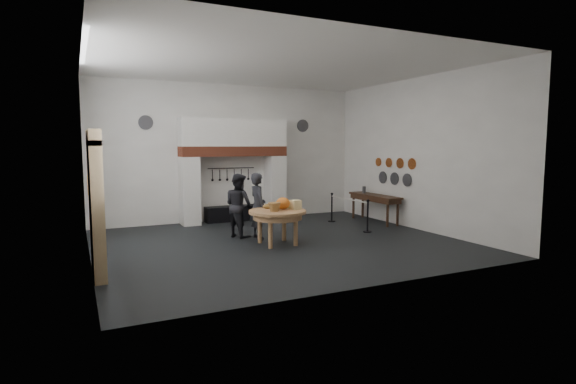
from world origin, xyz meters
name	(u,v)px	position (x,y,z in m)	size (l,w,h in m)	color
floor	(280,243)	(0.00, 0.00, 0.00)	(9.00, 8.00, 0.02)	black
ceiling	(280,65)	(0.00, 0.00, 4.50)	(9.00, 8.00, 0.02)	silver
wall_back	(230,153)	(0.00, 4.00, 2.25)	(9.00, 0.02, 4.50)	white
wall_front	(375,160)	(0.00, -4.00, 2.25)	(9.00, 0.02, 4.50)	white
wall_left	(86,158)	(-4.50, 0.00, 2.25)	(0.02, 8.00, 4.50)	white
wall_right	(418,154)	(4.50, 0.00, 2.25)	(0.02, 8.00, 4.50)	white
chimney_pier_left	(190,191)	(-1.48, 3.65, 1.07)	(0.55, 0.70, 2.15)	silver
chimney_pier_right	(275,187)	(1.48, 3.65, 1.07)	(0.55, 0.70, 2.15)	silver
hearth_brick_band	(234,151)	(0.00, 3.65, 2.31)	(3.50, 0.72, 0.32)	#9E442B
chimney_hood	(233,133)	(0.00, 3.65, 2.92)	(3.50, 0.70, 0.90)	silver
iron_range	(234,213)	(0.00, 3.72, 0.25)	(1.90, 0.45, 0.50)	black
utensil_rail	(231,168)	(0.00, 3.92, 1.75)	(0.02, 0.02, 1.60)	black
door_recess	(91,211)	(-4.47, -1.00, 1.25)	(0.04, 1.10, 2.50)	black
door_jamb_near	(98,213)	(-4.38, -1.70, 1.30)	(0.22, 0.30, 2.60)	tan
door_jamb_far	(95,204)	(-4.38, -0.30, 1.30)	(0.22, 0.30, 2.60)	tan
door_lintel	(93,138)	(-4.38, -1.00, 2.65)	(0.22, 1.70, 0.30)	tan
wall_plaque	(89,185)	(-4.45, 0.80, 1.60)	(0.05, 0.34, 0.44)	gold
work_table	(277,212)	(-0.14, -0.16, 0.84)	(1.46, 1.46, 0.07)	tan
pumpkin	(283,203)	(0.06, -0.06, 1.03)	(0.36, 0.36, 0.31)	orange
cheese_block_big	(296,205)	(0.36, -0.21, 0.99)	(0.22, 0.22, 0.24)	#E3CB88
cheese_block_small	(290,204)	(0.34, 0.09, 0.97)	(0.18, 0.18, 0.20)	#E6D989
wicker_basket	(274,207)	(-0.29, -0.31, 0.98)	(0.32, 0.32, 0.22)	olive
bread_loaf	(268,206)	(-0.24, 0.19, 0.94)	(0.31, 0.18, 0.13)	olive
visitor_near	(258,206)	(-0.32, 0.74, 0.89)	(0.65, 0.43, 1.78)	black
visitor_far	(239,205)	(-0.72, 1.14, 0.87)	(0.85, 0.66, 1.75)	black
side_table	(375,196)	(4.10, 1.53, 0.87)	(0.55, 2.20, 0.06)	#3B2215
pewter_jug	(364,190)	(4.10, 2.13, 1.01)	(0.12, 0.12, 0.22)	#4A4A4F
copper_pan_a	(412,164)	(4.46, 0.20, 1.95)	(0.34, 0.34, 0.03)	#C6662D
copper_pan_b	(400,163)	(4.46, 0.75, 1.95)	(0.32, 0.32, 0.03)	#C6662D
copper_pan_c	(389,163)	(4.46, 1.30, 1.95)	(0.30, 0.30, 0.03)	#C6662D
copper_pan_d	(378,162)	(4.46, 1.85, 1.95)	(0.28, 0.28, 0.03)	#C6662D
pewter_plate_left	(407,180)	(4.46, 0.40, 1.45)	(0.40, 0.40, 0.03)	#4C4C51
pewter_plate_mid	(394,179)	(4.46, 1.00, 1.45)	(0.40, 0.40, 0.03)	#4C4C51
pewter_plate_right	(383,177)	(4.46, 1.60, 1.45)	(0.40, 0.40, 0.03)	#4C4C51
pewter_plate_back_left	(146,122)	(-2.70, 3.96, 3.20)	(0.44, 0.44, 0.03)	#4C4C51
pewter_plate_back_right	(303,126)	(2.70, 3.96, 3.20)	(0.44, 0.44, 0.03)	#4C4C51
barrier_post_near	(368,217)	(2.87, 0.18, 0.45)	(0.05, 0.05, 0.90)	black
barrier_post_far	(332,208)	(2.87, 2.18, 0.45)	(0.05, 0.05, 0.90)	black
barrier_rope	(349,199)	(2.87, 1.18, 0.85)	(0.04, 0.04, 2.00)	silver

